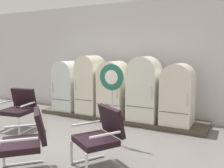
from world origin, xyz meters
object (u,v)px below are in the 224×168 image
armchair_left (19,107)px  sign_stand (112,104)px  refrigerator_0 (67,84)px  refrigerator_2 (114,87)px  refrigerator_3 (144,87)px  armchair_right (101,134)px  refrigerator_4 (178,93)px  refrigerator_1 (90,82)px  armchair_center (27,139)px

armchair_left → sign_stand: sign_stand is taller
refrigerator_0 → refrigerator_2: refrigerator_2 is taller
refrigerator_3 → armchair_right: refrigerator_3 is taller
refrigerator_0 → refrigerator_4: size_ratio=1.00×
armchair_left → armchair_right: same height
armchair_left → refrigerator_3: bearing=35.2°
refrigerator_4 → sign_stand: 1.80m
refrigerator_1 → armchair_center: 3.29m
armchair_right → refrigerator_4: bearing=76.4°
refrigerator_0 → armchair_center: bearing=-61.6°
refrigerator_3 → armchair_center: bearing=-101.8°
refrigerator_0 → refrigerator_4: bearing=0.8°
armchair_right → sign_stand: size_ratio=0.60×
refrigerator_3 → armchair_center: refrigerator_3 is taller
refrigerator_2 → refrigerator_4: refrigerator_2 is taller
refrigerator_0 → sign_stand: 2.70m
refrigerator_0 → armchair_right: (2.51, -2.43, -0.33)m
armchair_center → armchair_left: bearing=141.1°
refrigerator_0 → armchair_center: 3.52m
refrigerator_2 → sign_stand: size_ratio=0.92×
refrigerator_1 → armchair_right: refrigerator_1 is taller
armchair_left → armchair_center: bearing=-38.9°
refrigerator_2 → armchair_right: bearing=-67.0°
refrigerator_2 → armchair_center: size_ratio=1.53×
refrigerator_0 → refrigerator_3: bearing=0.0°
refrigerator_1 → armchair_left: refrigerator_1 is taller
armchair_left → armchair_right: size_ratio=1.00×
armchair_left → armchair_center: 2.24m
armchair_left → armchair_center: same height
refrigerator_2 → refrigerator_1: bearing=179.5°
refrigerator_0 → refrigerator_3: size_ratio=0.90×
refrigerator_2 → refrigerator_3: bearing=-3.1°
refrigerator_1 → refrigerator_2: bearing=-0.5°
refrigerator_1 → refrigerator_3: refrigerator_1 is taller
refrigerator_4 → armchair_center: bearing=-114.8°
refrigerator_2 → refrigerator_4: bearing=-0.0°
refrigerator_3 → armchair_left: size_ratio=1.67×
refrigerator_2 → armchair_right: size_ratio=1.53×
armchair_right → armchair_center: (-0.85, -0.66, 0.00)m
refrigerator_0 → refrigerator_1: refrigerator_1 is taller
refrigerator_0 → armchair_left: size_ratio=1.51×
refrigerator_2 → sign_stand: sign_stand is taller
refrigerator_2 → sign_stand: (0.77, -1.57, -0.07)m
refrigerator_2 → refrigerator_4: (1.64, -0.00, -0.02)m
refrigerator_3 → armchair_left: refrigerator_3 is taller
refrigerator_0 → armchair_left: 1.71m
refrigerator_4 → armchair_right: bearing=-103.6°
refrigerator_0 → armchair_center: size_ratio=1.51×
refrigerator_3 → sign_stand: bearing=-93.0°
refrigerator_3 → armchair_right: (0.20, -2.43, -0.41)m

